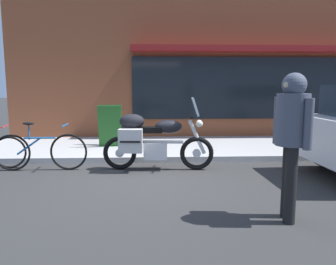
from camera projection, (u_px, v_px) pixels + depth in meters
ground_plane at (142, 180)px, 5.69m from camera, size 80.00×80.00×0.00m
touring_motorcycle at (151, 139)px, 6.26m from camera, size 2.15×0.62×1.40m
parked_bicycle at (40, 151)px, 6.27m from camera, size 1.78×0.48×0.94m
pedestrian_walking at (292, 129)px, 3.83m from camera, size 0.50×0.52×1.77m
sandwich_board_sign at (110, 126)px, 8.14m from camera, size 0.55×0.43×1.02m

